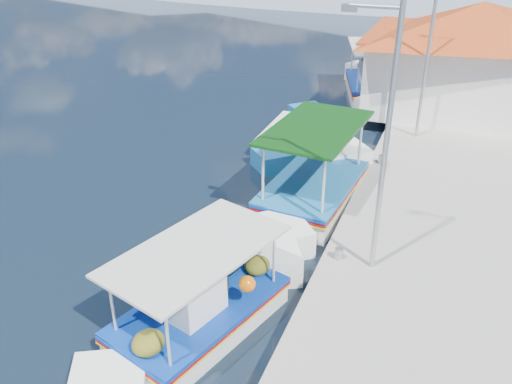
% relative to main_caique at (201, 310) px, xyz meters
% --- Properties ---
extents(ground, '(160.00, 160.00, 0.00)m').
position_rel_main_caique_xyz_m(ground, '(-1.51, 0.82, -0.43)').
color(ground, black).
rests_on(ground, ground).
extents(quay, '(5.00, 44.00, 0.50)m').
position_rel_main_caique_xyz_m(quay, '(4.39, 6.82, -0.18)').
color(quay, '#9A9790').
rests_on(quay, ground).
extents(bollards, '(0.20, 17.20, 0.30)m').
position_rel_main_caique_xyz_m(bollards, '(2.29, 6.07, 0.22)').
color(bollards, '#A5A8AD').
rests_on(bollards, quay).
extents(main_caique, '(3.23, 6.55, 2.25)m').
position_rel_main_caique_xyz_m(main_caique, '(0.00, 0.00, 0.00)').
color(main_caique, white).
rests_on(main_caique, ground).
extents(caique_green_canopy, '(2.63, 7.56, 2.83)m').
position_rel_main_caique_xyz_m(caique_green_canopy, '(0.71, 6.19, -0.01)').
color(caique_green_canopy, white).
rests_on(caique_green_canopy, ground).
extents(caique_blue_hull, '(1.90, 6.24, 1.11)m').
position_rel_main_caique_xyz_m(caique_blue_hull, '(-1.32, 10.46, -0.13)').
color(caique_blue_hull, '#1B68A5').
rests_on(caique_blue_hull, ground).
extents(caique_far, '(3.66, 7.31, 2.67)m').
position_rel_main_caique_xyz_m(caique_far, '(0.30, 17.98, 0.06)').
color(caique_far, white).
rests_on(caique_far, ground).
extents(harbor_building, '(10.49, 10.49, 4.40)m').
position_rel_main_caique_xyz_m(harbor_building, '(4.69, 15.82, 2.34)').
color(harbor_building, white).
rests_on(harbor_building, quay).
extents(lamp_post_near, '(1.21, 0.14, 6.00)m').
position_rel_main_caique_xyz_m(lamp_post_near, '(3.00, 2.82, 3.42)').
color(lamp_post_near, '#A5A8AD').
rests_on(lamp_post_near, quay).
extents(lamp_post_far, '(1.21, 0.14, 6.00)m').
position_rel_main_caique_xyz_m(lamp_post_far, '(3.00, 11.82, 3.42)').
color(lamp_post_far, '#A5A8AD').
rests_on(lamp_post_far, quay).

